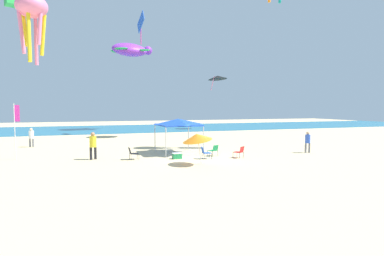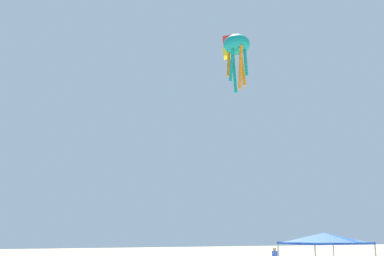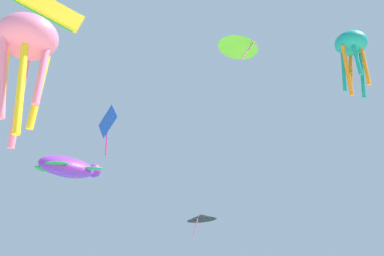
% 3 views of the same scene
% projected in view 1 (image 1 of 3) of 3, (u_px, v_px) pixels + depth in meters
% --- Properties ---
extents(ground, '(120.00, 120.00, 0.10)m').
position_uv_depth(ground, '(203.00, 160.00, 20.71)').
color(ground, '#D6BC8C').
extents(ocean_strip, '(120.00, 20.05, 0.02)m').
position_uv_depth(ocean_strip, '(133.00, 128.00, 51.33)').
color(ocean_strip, teal).
rests_on(ocean_strip, ground).
extents(canopy_tent, '(2.97, 3.41, 2.63)m').
position_uv_depth(canopy_tent, '(178.00, 122.00, 23.50)').
color(canopy_tent, '#B7B7BC').
rests_on(canopy_tent, ground).
extents(beach_umbrella, '(1.87, 1.82, 2.11)m').
position_uv_depth(beach_umbrella, '(197.00, 137.00, 18.75)').
color(beach_umbrella, silver).
rests_on(beach_umbrella, ground).
extents(folding_chair_right_of_tent, '(0.77, 0.80, 0.82)m').
position_uv_depth(folding_chair_right_of_tent, '(240.00, 151.00, 21.36)').
color(folding_chair_right_of_tent, black).
rests_on(folding_chair_right_of_tent, ground).
extents(folding_chair_left_of_tent, '(0.65, 0.57, 0.82)m').
position_uv_depth(folding_chair_left_of_tent, '(132.00, 153.00, 20.73)').
color(folding_chair_left_of_tent, black).
rests_on(folding_chair_left_of_tent, ground).
extents(folding_chair_near_cooler, '(0.72, 0.77, 0.82)m').
position_uv_depth(folding_chair_near_cooler, '(214.00, 150.00, 22.15)').
color(folding_chair_near_cooler, black).
rests_on(folding_chair_near_cooler, ground).
extents(folding_chair_facing_ocean, '(0.67, 0.59, 0.82)m').
position_uv_depth(folding_chair_facing_ocean, '(205.00, 152.00, 21.02)').
color(folding_chair_facing_ocean, black).
rests_on(folding_chair_facing_ocean, ground).
extents(cooler_box, '(0.64, 0.44, 0.40)m').
position_uv_depth(cooler_box, '(177.00, 156.00, 21.05)').
color(cooler_box, '#1E8C4C').
rests_on(cooler_box, ground).
extents(banner_flag, '(0.36, 0.06, 3.75)m').
position_uv_depth(banner_flag, '(16.00, 126.00, 20.59)').
color(banner_flag, silver).
rests_on(banner_flag, ground).
extents(person_by_tent, '(0.45, 0.44, 1.84)m').
position_uv_depth(person_by_tent, '(93.00, 143.00, 20.70)').
color(person_by_tent, black).
rests_on(person_by_tent, ground).
extents(person_watching_sky, '(0.43, 0.40, 1.69)m').
position_uv_depth(person_watching_sky, '(31.00, 136.00, 27.19)').
color(person_watching_sky, slate).
rests_on(person_watching_sky, ground).
extents(person_near_umbrella, '(0.43, 0.39, 1.65)m').
position_uv_depth(person_near_umbrella, '(308.00, 140.00, 23.79)').
color(person_near_umbrella, slate).
rests_on(person_near_umbrella, ground).
extents(kite_delta_black, '(4.15, 4.17, 2.56)m').
position_uv_depth(kite_delta_black, '(218.00, 77.00, 49.48)').
color(kite_delta_black, black).
extents(kite_turtle_purple, '(6.74, 6.11, 3.10)m').
position_uv_depth(kite_turtle_purple, '(131.00, 50.00, 47.49)').
color(kite_turtle_purple, purple).
extents(kite_diamond_blue, '(0.57, 3.00, 4.29)m').
position_uv_depth(kite_diamond_blue, '(141.00, 23.00, 38.78)').
color(kite_diamond_blue, blue).
extents(kite_octopus_pink, '(1.90, 1.90, 4.22)m').
position_uv_depth(kite_octopus_pink, '(32.00, 10.00, 19.26)').
color(kite_octopus_pink, pink).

